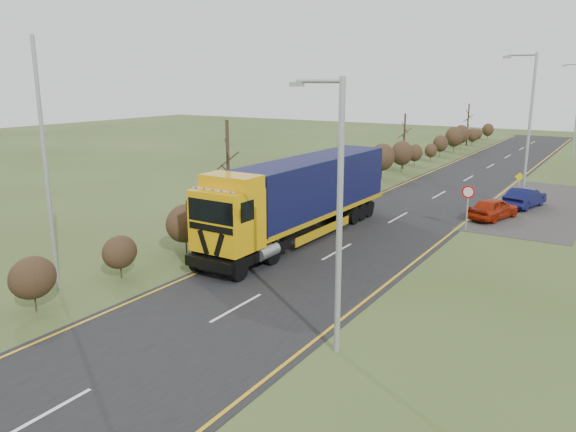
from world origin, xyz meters
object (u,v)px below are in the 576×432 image
(lorry, at_px, (301,194))
(streetlight_near, at_px, (337,208))
(car_blue_sedan, at_px, (525,198))
(speed_sign, at_px, (468,199))
(car_red_hatchback, at_px, (493,208))

(lorry, distance_m, streetlight_near, 12.64)
(car_blue_sedan, bearing_deg, streetlight_near, 99.50)
(car_blue_sedan, xyz_separation_m, speed_sign, (-1.69, -7.79, 1.14))
(car_red_hatchback, bearing_deg, car_blue_sedan, -87.15)
(streetlight_near, height_order, speed_sign, streetlight_near)
(lorry, bearing_deg, car_blue_sedan, 59.18)
(streetlight_near, bearing_deg, car_red_hatchback, 88.97)
(car_blue_sedan, height_order, speed_sign, speed_sign)
(car_red_hatchback, bearing_deg, lorry, 68.15)
(car_red_hatchback, xyz_separation_m, speed_sign, (-0.66, -3.51, 1.13))
(lorry, relative_size, speed_sign, 5.99)
(streetlight_near, xyz_separation_m, speed_sign, (-0.31, 16.25, -2.70))
(speed_sign, bearing_deg, streetlight_near, -88.92)
(lorry, xyz_separation_m, car_red_hatchback, (7.56, 9.59, -1.73))
(streetlight_near, distance_m, speed_sign, 16.48)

